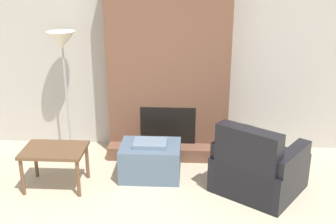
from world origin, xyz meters
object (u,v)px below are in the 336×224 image
(floor_lamp_left, at_px, (62,48))
(side_table, at_px, (54,154))
(armchair, at_px, (257,170))
(ottoman, at_px, (150,160))

(floor_lamp_left, bearing_deg, side_table, -84.60)
(armchair, distance_m, side_table, 2.44)
(side_table, bearing_deg, ottoman, 15.88)
(side_table, distance_m, floor_lamp_left, 1.46)
(armchair, height_order, side_table, armchair)
(side_table, bearing_deg, armchair, 0.25)
(armchair, distance_m, floor_lamp_left, 2.97)
(ottoman, bearing_deg, floor_lamp_left, 152.28)
(armchair, height_order, floor_lamp_left, floor_lamp_left)
(floor_lamp_left, bearing_deg, ottoman, -27.72)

